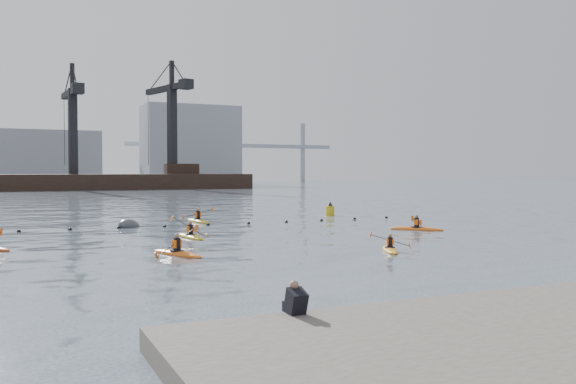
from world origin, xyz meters
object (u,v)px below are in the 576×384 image
Objects in this scene: kayaker_1 at (390,249)px; nav_buoy at (330,211)px; mooring_buoy at (129,227)px; kayaker_3 at (190,236)px; kayaker_5 at (198,220)px; kayaker_0 at (177,253)px; kayaker_4 at (417,228)px.

nav_buoy is at bearing 93.57° from kayaker_1.
mooring_buoy is 1.59× the size of nav_buoy.
nav_buoy is (17.39, 3.65, 0.41)m from mooring_buoy.
kayaker_5 is (3.37, 10.14, 0.01)m from kayaker_3.
kayaker_5 reaches higher than kayaker_1.
kayaker_1 is (9.53, -2.80, -0.02)m from kayaker_0.
kayaker_0 is 17.57m from kayaker_4.
mooring_buoy is (-16.37, 9.83, -0.11)m from kayaker_4.
kayaker_3 is at bearing -76.44° from mooring_buoy.
mooring_buoy is (-1.98, 8.20, -0.10)m from kayaker_3.
nav_buoy is at bearing 0.98° from kayaker_5.
kayaker_5 is at bearing 48.22° from kayaker_0.
kayaker_0 is at bearing -133.99° from nav_buoy.
kayaker_4 is 0.83× the size of kayaker_5.
kayaker_4 is (16.84, 5.02, 0.00)m from kayaker_0.
kayaker_0 is 7.09m from kayaker_3.
kayaker_1 is 0.84× the size of kayaker_3.
nav_buoy reaches higher than kayaker_5.
kayaker_3 is at bearing -46.87° from kayaker_4.
kayaker_5 is 12.16m from nav_buoy.
kayaker_5 is (-3.71, 19.59, 0.02)m from kayaker_1.
kayaker_0 is 1.01× the size of kayaker_3.
kayaker_5 is at bearing -87.31° from kayaker_4.
kayaker_3 is 14.48m from kayaker_4.
mooring_buoy is at bearing -167.16° from kayaker_5.
nav_buoy reaches higher than kayaker_1.
mooring_buoy is (-9.06, 17.66, -0.09)m from kayaker_1.
mooring_buoy is at bearing -168.16° from nav_buoy.
kayaker_1 is at bearing -39.02° from kayaker_0.
kayaker_3 reaches higher than kayaker_4.
mooring_buoy is at bearing 96.90° from kayaker_3.
kayaker_4 is (7.30, 7.82, 0.02)m from kayaker_1.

